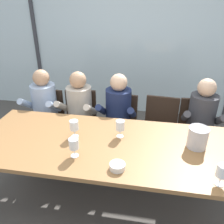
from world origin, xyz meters
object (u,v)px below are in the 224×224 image
(dining_table, at_px, (106,149))
(person_charcoal_jacket, at_px, (201,122))
(tasting_bowl, at_px, (117,166))
(wine_glass_center_pour, at_px, (120,126))
(person_navy_polo, at_px, (117,115))
(wine_glass_near_bucket, at_px, (222,172))
(chair_left_of_center, at_px, (80,118))
(person_pale_blue_shirt, at_px, (43,109))
(ice_bucket_primary, at_px, (198,137))
(chair_near_curtain, at_px, (47,116))
(wine_glass_by_right_taster, at_px, (74,145))
(chair_near_window_right, at_px, (196,128))
(wine_glass_by_left_taster, at_px, (74,126))
(chair_right_of_center, at_px, (160,126))
(chair_center, at_px, (119,122))
(person_beige_jumper, at_px, (78,112))

(dining_table, height_order, person_charcoal_jacket, person_charcoal_jacket)
(tasting_bowl, bearing_deg, wine_glass_center_pour, 95.53)
(person_navy_polo, xyz_separation_m, wine_glass_near_bucket, (0.94, -1.14, 0.22))
(chair_left_of_center, distance_m, person_pale_blue_shirt, 0.51)
(ice_bucket_primary, bearing_deg, chair_near_curtain, 156.37)
(wine_glass_by_right_taster, bearing_deg, wine_glass_near_bucket, -6.80)
(chair_near_window_right, xyz_separation_m, wine_glass_near_bucket, (-0.06, -1.28, 0.40))
(chair_left_of_center, height_order, wine_glass_by_left_taster, wine_glass_by_left_taster)
(person_navy_polo, distance_m, person_charcoal_jacket, 1.01)
(dining_table, distance_m, chair_near_window_right, 1.36)
(ice_bucket_primary, bearing_deg, wine_glass_by_left_taster, -178.62)
(chair_right_of_center, distance_m, wine_glass_near_bucket, 1.38)
(tasting_bowl, bearing_deg, chair_right_of_center, 73.05)
(wine_glass_near_bucket, bearing_deg, wine_glass_by_left_taster, 160.90)
(chair_left_of_center, distance_m, person_navy_polo, 0.58)
(wine_glass_by_left_taster, distance_m, wine_glass_by_right_taster, 0.31)
(wine_glass_center_pour, bearing_deg, chair_left_of_center, 129.88)
(chair_near_window_right, bearing_deg, wine_glass_center_pour, -141.82)
(chair_center, bearing_deg, person_charcoal_jacket, 0.53)
(chair_right_of_center, relative_size, wine_glass_by_right_taster, 4.94)
(chair_near_curtain, height_order, tasting_bowl, chair_near_curtain)
(person_charcoal_jacket, bearing_deg, person_beige_jumper, -175.75)
(chair_left_of_center, distance_m, wine_glass_by_left_taster, 0.98)
(person_beige_jumper, relative_size, wine_glass_by_left_taster, 6.78)
(chair_near_curtain, bearing_deg, person_beige_jumper, -7.78)
(wine_glass_near_bucket, xyz_separation_m, wine_glass_by_right_taster, (-1.15, 0.14, 0.00))
(wine_glass_by_left_taster, relative_size, wine_glass_by_right_taster, 1.00)
(wine_glass_center_pour, bearing_deg, chair_center, 98.43)
(wine_glass_by_left_taster, bearing_deg, chair_near_curtain, 129.94)
(chair_near_window_right, height_order, person_navy_polo, person_navy_polo)
(person_navy_polo, height_order, person_charcoal_jacket, same)
(chair_near_curtain, bearing_deg, person_navy_polo, -0.84)
(dining_table, xyz_separation_m, wine_glass_by_left_taster, (-0.32, 0.06, 0.19))
(person_beige_jumper, bearing_deg, person_pale_blue_shirt, -175.73)
(person_beige_jumper, xyz_separation_m, person_navy_polo, (0.51, -0.00, 0.00))
(person_beige_jumper, height_order, person_charcoal_jacket, same)
(chair_near_curtain, bearing_deg, ice_bucket_primary, -17.53)
(wine_glass_center_pour, bearing_deg, tasting_bowl, -84.47)
(wine_glass_near_bucket, bearing_deg, ice_bucket_primary, 102.23)
(chair_right_of_center, relative_size, wine_glass_by_left_taster, 4.94)
(chair_left_of_center, bearing_deg, wine_glass_by_right_taster, -81.05)
(dining_table, relative_size, wine_glass_near_bucket, 14.33)
(person_beige_jumper, relative_size, ice_bucket_primary, 5.94)
(ice_bucket_primary, xyz_separation_m, wine_glass_by_right_taster, (-1.05, -0.32, 0.02))
(person_beige_jumper, distance_m, ice_bucket_primary, 1.53)
(dining_table, distance_m, ice_bucket_primary, 0.85)
(wine_glass_by_right_taster, bearing_deg, chair_center, 78.63)
(person_pale_blue_shirt, bearing_deg, chair_center, 9.00)
(wine_glass_by_left_taster, relative_size, wine_glass_center_pour, 1.00)
(person_navy_polo, xyz_separation_m, wine_glass_by_left_taster, (-0.31, -0.71, 0.22))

